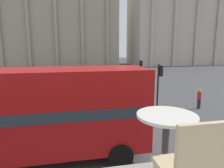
% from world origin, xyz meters
% --- Properties ---
extents(double_decker_bus, '(11.28, 2.71, 4.15)m').
position_xyz_m(double_decker_bus, '(-2.31, 6.63, 2.32)').
color(double_decker_bus, black).
rests_on(double_decker_bus, ground_plane).
extents(cafe_dining_table, '(0.60, 0.60, 0.73)m').
position_xyz_m(cafe_dining_table, '(0.93, -0.35, 4.18)').
color(cafe_dining_table, '#2D2D30').
rests_on(cafe_dining_table, cafe_floor_slab).
extents(plaza_building_left, '(33.49, 16.13, 21.02)m').
position_xyz_m(plaza_building_left, '(-3.41, 59.14, 10.51)').
color(plaza_building_left, '#A39984').
rests_on(plaza_building_left, ground_plane).
extents(plaza_building_right, '(33.14, 13.80, 22.66)m').
position_xyz_m(plaza_building_right, '(34.08, 54.89, 11.33)').
color(plaza_building_right, '#BCB2A8').
rests_on(plaza_building_right, ground_plane).
extents(traffic_light_near, '(0.42, 0.24, 3.97)m').
position_xyz_m(traffic_light_near, '(5.71, 10.09, 2.59)').
color(traffic_light_near, black).
rests_on(traffic_light_near, ground_plane).
extents(traffic_light_mid, '(0.42, 0.24, 3.77)m').
position_xyz_m(traffic_light_mid, '(7.33, 18.33, 2.47)').
color(traffic_light_mid, black).
rests_on(traffic_light_mid, ground_plane).
extents(car_maroon, '(4.20, 1.93, 1.35)m').
position_xyz_m(car_maroon, '(1.81, 26.79, 0.70)').
color(car_maroon, black).
rests_on(car_maroon, ground_plane).
extents(pedestrian_blue, '(0.32, 0.32, 1.72)m').
position_xyz_m(pedestrian_blue, '(8.45, 26.60, 0.99)').
color(pedestrian_blue, '#282B33').
rests_on(pedestrian_blue, ground_plane).
extents(pedestrian_yellow, '(0.32, 0.32, 1.71)m').
position_xyz_m(pedestrian_yellow, '(10.68, 32.82, 0.99)').
color(pedestrian_yellow, '#282B33').
rests_on(pedestrian_yellow, ground_plane).
extents(pedestrian_olive, '(0.32, 0.32, 1.80)m').
position_xyz_m(pedestrian_olive, '(6.19, 31.19, 1.05)').
color(pedestrian_olive, '#282B33').
rests_on(pedestrian_olive, ground_plane).
extents(pedestrian_red, '(0.32, 0.32, 1.65)m').
position_xyz_m(pedestrian_red, '(10.35, 12.20, 0.95)').
color(pedestrian_red, '#282B33').
rests_on(pedestrian_red, ground_plane).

